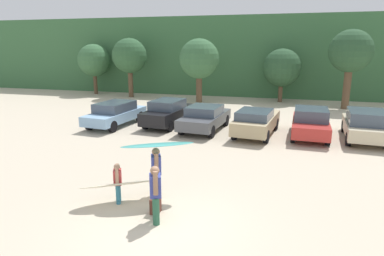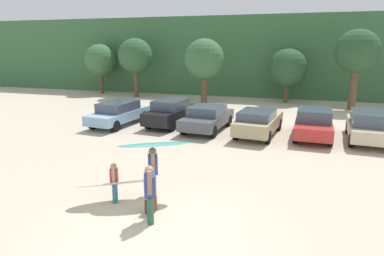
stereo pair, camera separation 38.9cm
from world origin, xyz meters
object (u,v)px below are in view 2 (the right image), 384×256
Objects in this scene: parked_car_black at (171,112)px; person_child at (114,180)px; parked_car_champagne at (369,126)px; surfboard_cream at (115,184)px; backpack_dropped at (151,205)px; person_adult at (153,169)px; parked_car_tan at (259,122)px; parked_car_red at (313,123)px; person_companion at (150,191)px; surfboard_teal at (154,145)px; parked_car_dark_gray at (207,117)px; parked_car_sky_blue at (119,113)px.

person_child is (1.99, -10.24, -0.09)m from parked_car_black.
surfboard_cream is at bearing 142.55° from parked_car_champagne.
parked_car_champagne is 1.92× the size of surfboard_cream.
person_adult is at bearing 109.51° from backpack_dropped.
parked_car_red is (2.79, 0.40, 0.02)m from parked_car_tan.
person_adult reaches higher than parked_car_red.
person_companion reaches higher than parked_car_black.
surfboard_teal is (3.08, -9.62, 0.96)m from parked_car_black.
parked_car_dark_gray is 9.07m from surfboard_teal.
person_adult is at bearing -71.36° from surfboard_teal.
parked_car_sky_blue is at bearing -86.04° from person_child.
parked_car_red is 11.12m from backpack_dropped.
parked_car_champagne is at bearing -86.69° from parked_car_black.
person_companion reaches higher than parked_car_dark_gray.
surfboard_cream is at bearing 167.43° from parked_car_tan.
person_child is 1.63m from surfboard_teal.
surfboard_teal is (-2.26, -8.68, 0.99)m from parked_car_tan.
backpack_dropped is (1.30, -0.29, -0.38)m from surfboard_cream.
parked_car_tan is (8.38, -0.00, 0.00)m from parked_car_sky_blue.
parked_car_red is 2.68× the size of person_companion.
parked_car_red is 11.46m from person_companion.
person_companion reaches higher than parked_car_sky_blue.
person_adult is 1.29× the size of person_child.
parked_car_red is 11.48m from surfboard_cream.
person_adult reaches higher than surfboard_cream.
parked_car_black is at bearing 88.56° from parked_car_red.
parked_car_red reaches higher than person_child.
parked_car_dark_gray is 2.93m from parked_car_tan.
person_adult is at bearing 143.44° from parked_car_champagne.
parked_car_sky_blue reaches higher than parked_car_dark_gray.
parked_car_black reaches higher than surfboard_cream.
person_companion is (-1.81, -10.10, 0.15)m from parked_car_tan.
parked_car_sky_blue is at bearing 113.38° from parked_car_black.
backpack_dropped is at bearing 156.79° from parked_car_red.
person_companion is 0.69× the size of surfboard_cream.
surfboard_teal is 0.98× the size of surfboard_cream.
backpack_dropped is (3.34, -10.56, -0.58)m from parked_car_black.
parked_car_black is 10.78m from parked_car_champagne.
parked_car_tan is at bearing 100.49° from parked_car_red.
backpack_dropped is (0.90, -9.93, -0.52)m from parked_car_dark_gray.
surfboard_cream is at bearing 150.30° from parked_car_red.
parked_car_black is 10.43m from person_child.
parked_car_black is 2.83× the size of person_companion.
parked_car_black is 11.09m from backpack_dropped.
person_child is 1.76m from person_companion.
person_adult is at bearing -156.53° from parked_car_black.
person_adult reaches higher than parked_car_black.
parked_car_red reaches higher than parked_car_tan.
parked_car_red is 2.63m from parked_car_champagne.
parked_car_champagne is 3.56× the size of person_child.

